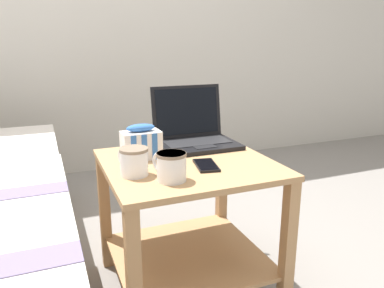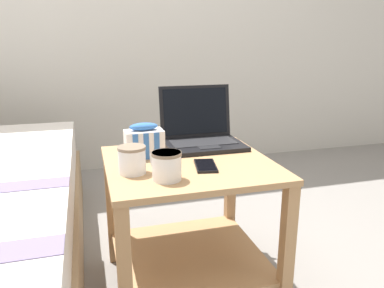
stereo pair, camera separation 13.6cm
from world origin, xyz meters
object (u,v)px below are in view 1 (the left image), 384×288
object	(u,v)px
mug_front_left	(133,160)
mug_front_right	(171,165)
snack_bag	(141,143)
cell_phone	(206,165)
laptop	(195,133)

from	to	relation	value
mug_front_left	mug_front_right	distance (m)	0.14
mug_front_left	snack_bag	xyz separation A→B (m)	(0.07, 0.17, 0.01)
snack_bag	cell_phone	bearing A→B (deg)	-43.18
mug_front_right	cell_phone	distance (m)	0.19
laptop	cell_phone	distance (m)	0.30
mug_front_left	snack_bag	world-z (taller)	snack_bag
laptop	mug_front_right	xyz separation A→B (m)	(-0.24, -0.37, 0.00)
mug_front_right	cell_phone	bearing A→B (deg)	27.02
mug_front_right	snack_bag	bearing A→B (deg)	96.42
laptop	cell_phone	world-z (taller)	laptop
cell_phone	laptop	bearing A→B (deg)	75.62
laptop	mug_front_left	world-z (taller)	laptop
cell_phone	snack_bag	bearing A→B (deg)	136.82
laptop	snack_bag	size ratio (longest dim) A/B	2.18
laptop	snack_bag	distance (m)	0.29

